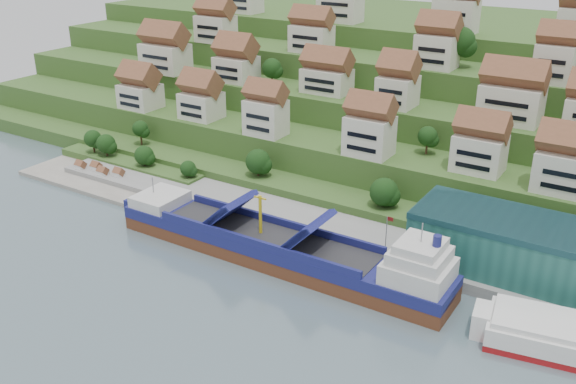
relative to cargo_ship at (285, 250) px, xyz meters
The scene contains 9 objects.
ground 3.47m from the cargo_ship, behind, with size 300.00×300.00×0.00m, color slate.
quay 23.58m from the cargo_ship, 39.06° to the left, with size 180.00×14.00×2.20m, color gray.
pebble_beach 60.96m from the cargo_ship, 168.82° to the left, with size 45.00×20.00×1.00m, color gray.
hillside 103.66m from the cargo_ship, 90.97° to the left, with size 260.00×128.00×31.00m.
hillside_village 62.98m from the cargo_ship, 91.26° to the left, with size 157.51×61.52×29.14m.
hillside_trees 49.46m from the cargo_ship, 99.25° to the left, with size 137.62×61.96×32.32m.
flagpole 19.47m from the cargo_ship, 30.95° to the left, with size 1.28×0.16×8.00m.
beach_huts 62.66m from the cargo_ship, behind, with size 14.40×3.70×2.20m.
cargo_ship is the anchor object (origin of this frame).
Camera 1 is at (59.53, -89.98, 61.43)m, focal length 40.00 mm.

